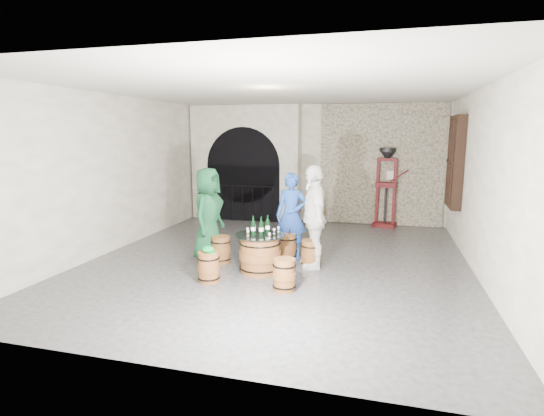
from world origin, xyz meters
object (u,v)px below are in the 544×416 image
(barrel_table, at_px, (260,254))
(barrel_stool_right, at_px, (311,254))
(barrel_stool_near_right, at_px, (284,275))
(person_white, at_px, (314,217))
(barrel_stool_far, at_px, (287,246))
(wine_bottle_left, at_px, (253,227))
(corking_press, at_px, (386,181))
(side_barrel, at_px, (315,214))
(wine_bottle_right, at_px, (268,226))
(wine_bottle_center, at_px, (261,228))
(barrel_stool_left, at_px, (221,249))
(person_blue, at_px, (291,215))
(barrel_stool_near_left, at_px, (209,267))
(person_green, at_px, (208,214))

(barrel_table, height_order, barrel_stool_right, barrel_table)
(barrel_stool_near_right, xyz_separation_m, person_white, (0.23, 1.28, 0.68))
(barrel_stool_far, relative_size, wine_bottle_left, 1.56)
(corking_press, bearing_deg, wine_bottle_left, -105.77)
(barrel_stool_right, distance_m, side_barrel, 3.55)
(wine_bottle_left, distance_m, wine_bottle_right, 0.27)
(barrel_stool_right, distance_m, corking_press, 4.26)
(wine_bottle_left, height_order, wine_bottle_center, same)
(corking_press, bearing_deg, barrel_stool_right, -97.62)
(person_white, relative_size, corking_press, 0.91)
(barrel_table, bearing_deg, wine_bottle_right, 56.39)
(barrel_stool_right, bearing_deg, barrel_table, -147.59)
(barrel_stool_left, xyz_separation_m, barrel_stool_far, (1.16, 0.55, 0.00))
(barrel_stool_near_right, xyz_separation_m, wine_bottle_left, (-0.73, 0.71, 0.56))
(barrel_stool_right, bearing_deg, person_blue, 131.46)
(barrel_table, distance_m, barrel_stool_near_left, 0.96)
(barrel_table, height_order, person_blue, person_blue)
(person_blue, distance_m, wine_bottle_right, 0.95)
(person_blue, distance_m, side_barrel, 3.00)
(barrel_stool_left, xyz_separation_m, wine_bottle_left, (0.77, -0.41, 0.56))
(barrel_stool_near_left, bearing_deg, barrel_table, 45.48)
(person_white, bearing_deg, barrel_stool_far, -142.29)
(barrel_stool_near_right, relative_size, wine_bottle_right, 1.56)
(side_barrel, bearing_deg, barrel_table, -94.44)
(wine_bottle_left, bearing_deg, corking_press, 64.01)
(barrel_stool_near_right, bearing_deg, barrel_table, 129.80)
(person_white, bearing_deg, barrel_stool_near_left, -69.82)
(person_white, relative_size, wine_bottle_left, 5.76)
(person_white, xyz_separation_m, wine_bottle_right, (-0.75, -0.39, -0.12))
(person_green, height_order, corking_press, corking_press)
(wine_bottle_right, distance_m, corking_press, 4.77)
(barrel_stool_right, height_order, barrel_stool_near_left, same)
(barrel_stool_near_right, xyz_separation_m, wine_bottle_center, (-0.58, 0.70, 0.56))
(wine_bottle_left, bearing_deg, barrel_table, 15.63)
(person_green, distance_m, wine_bottle_left, 1.20)
(barrel_table, bearing_deg, person_white, 32.41)
(person_green, xyz_separation_m, person_blue, (1.50, 0.57, -0.05))
(barrel_stool_far, distance_m, person_green, 1.64)
(person_white, bearing_deg, wine_bottle_left, -77.91)
(person_green, distance_m, side_barrel, 3.87)
(barrel_table, bearing_deg, barrel_stool_left, 157.00)
(barrel_stool_far, xyz_separation_m, wine_bottle_left, (-0.38, -0.95, 0.56))
(person_blue, bearing_deg, wine_bottle_right, -102.58)
(barrel_stool_left, height_order, side_barrel, side_barrel)
(barrel_stool_right, relative_size, side_barrel, 0.77)
(barrel_stool_near_right, height_order, person_blue, person_blue)
(barrel_stool_left, relative_size, barrel_stool_near_left, 1.00)
(barrel_table, xyz_separation_m, barrel_stool_left, (-0.88, 0.38, -0.09))
(barrel_stool_right, relative_size, barrel_stool_near_left, 1.00)
(person_white, xyz_separation_m, side_barrel, (-0.54, 3.49, -0.61))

